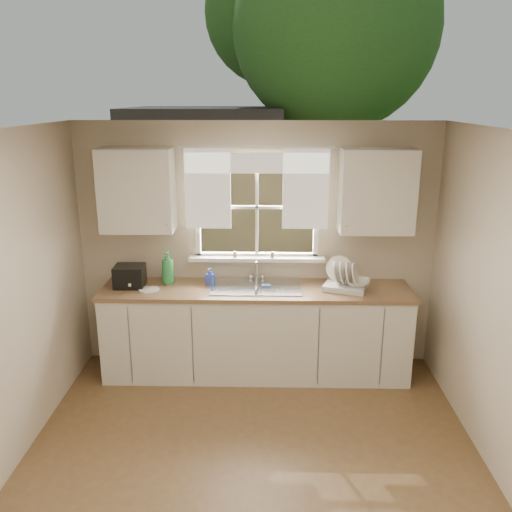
{
  "coord_description": "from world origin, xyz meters",
  "views": [
    {
      "loc": [
        0.11,
        -3.32,
        2.72
      ],
      "look_at": [
        0.0,
        1.65,
        1.25
      ],
      "focal_mm": 38.0,
      "sensor_mm": 36.0,
      "label": 1
    }
  ],
  "objects_px": {
    "black_appliance": "(130,276)",
    "cup": "(131,285)",
    "soap_bottle_a": "(168,267)",
    "dish_rack": "(345,281)"
  },
  "relations": [
    {
      "from": "soap_bottle_a",
      "to": "cup",
      "type": "xyz_separation_m",
      "value": [
        -0.34,
        -0.17,
        -0.13
      ]
    },
    {
      "from": "black_appliance",
      "to": "cup",
      "type": "bearing_deg",
      "value": -71.86
    },
    {
      "from": "soap_bottle_a",
      "to": "black_appliance",
      "type": "bearing_deg",
      "value": -145.9
    },
    {
      "from": "black_appliance",
      "to": "soap_bottle_a",
      "type": "bearing_deg",
      "value": 12.71
    },
    {
      "from": "cup",
      "to": "dish_rack",
      "type": "bearing_deg",
      "value": 16.4
    },
    {
      "from": "soap_bottle_a",
      "to": "black_appliance",
      "type": "distance_m",
      "value": 0.38
    },
    {
      "from": "cup",
      "to": "black_appliance",
      "type": "xyz_separation_m",
      "value": [
        -0.03,
        0.07,
        0.06
      ]
    },
    {
      "from": "dish_rack",
      "to": "black_appliance",
      "type": "height_order",
      "value": "dish_rack"
    },
    {
      "from": "black_appliance",
      "to": "dish_rack",
      "type": "bearing_deg",
      "value": -2.86
    },
    {
      "from": "soap_bottle_a",
      "to": "dish_rack",
      "type": "bearing_deg",
      "value": 15.25
    }
  ]
}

